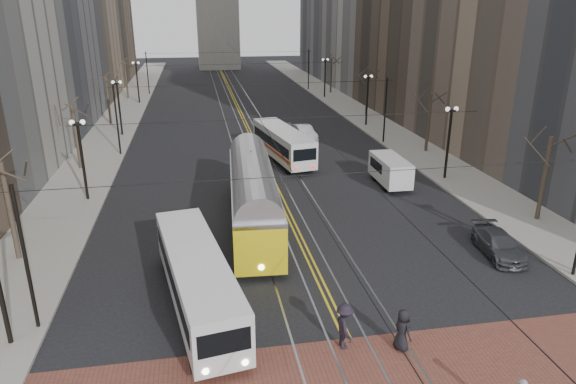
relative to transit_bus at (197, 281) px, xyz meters
name	(u,v)px	position (x,y,z in m)	size (l,w,h in m)	color
ground	(341,325)	(6.07, -2.51, -1.37)	(260.00, 260.00, 0.00)	black
sidewalk_left	(118,122)	(-8.93, 42.49, -1.30)	(5.00, 140.00, 0.15)	gray
sidewalk_right	(358,113)	(21.07, 42.49, -1.30)	(5.00, 140.00, 0.15)	gray
streetcar_rails	(243,118)	(6.07, 42.49, -1.37)	(4.80, 130.00, 0.02)	gray
centre_lines	(243,118)	(6.07, 42.49, -1.37)	(0.42, 130.00, 0.01)	gold
lamp_posts	(259,123)	(6.07, 26.24, 1.43)	(27.60, 57.20, 5.60)	black
street_trees	(251,110)	(6.07, 32.74, 1.43)	(31.68, 53.28, 5.60)	#382D23
trolley_wires	(251,102)	(6.07, 32.33, 2.40)	(25.96, 120.00, 6.60)	black
transit_bus	(197,281)	(0.00, 0.00, 0.00)	(2.29, 10.99, 2.75)	silver
streetcar	(253,201)	(3.57, 8.87, 0.32)	(2.67, 14.40, 3.39)	yellow
rear_bus	(283,145)	(7.87, 23.36, 0.03)	(2.34, 10.77, 2.81)	silver
cargo_van	(390,172)	(14.87, 14.94, -0.28)	(1.90, 4.94, 2.18)	silver
sedan_grey	(290,130)	(10.07, 31.91, -0.65)	(1.71, 4.25, 1.45)	#404448
sedan_silver	(304,133)	(11.32, 30.42, -0.63)	(1.58, 4.53, 1.49)	#B1B2B9
sedan_parked	(498,244)	(16.54, 2.49, -0.73)	(1.80, 4.42, 1.28)	#3F4147
pedestrian_a	(402,330)	(8.03, -4.56, -0.46)	(0.88, 0.57, 1.81)	black
pedestrian_d	(345,326)	(5.78, -4.01, -0.38)	(1.27, 0.73, 1.96)	black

